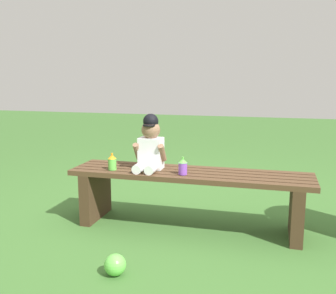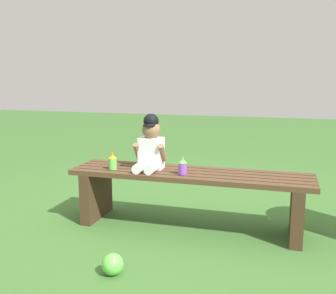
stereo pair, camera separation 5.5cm
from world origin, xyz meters
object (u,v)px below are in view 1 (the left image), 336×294
Objects in this scene: park_bench at (190,189)px; toy_ball at (115,265)px; sippy_cup_right at (183,166)px; sippy_cup_left at (112,162)px; child_figure at (150,145)px.

park_bench is 0.87m from toy_ball.
sippy_cup_left is at bearing 180.00° from sippy_cup_right.
toy_ball is (0.31, -0.71, -0.41)m from sippy_cup_left.
sippy_cup_left reaches higher than toy_ball.
park_bench is 0.21m from sippy_cup_right.
park_bench is 14.04× the size of toy_ball.
sippy_cup_right is (0.52, 0.00, 0.00)m from sippy_cup_left.
sippy_cup_left reaches higher than park_bench.
child_figure is 3.26× the size of sippy_cup_left.
child_figure is 0.96m from toy_ball.
toy_ball is (0.05, -0.80, -0.53)m from child_figure.
child_figure reaches higher than toy_ball.
park_bench is at bearing 72.60° from sippy_cup_right.
toy_ball is (-0.22, -0.71, -0.41)m from sippy_cup_right.
park_bench reaches higher than toy_ball.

